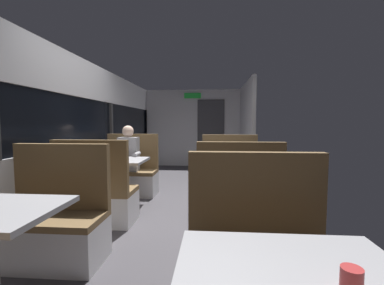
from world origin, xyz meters
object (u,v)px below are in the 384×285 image
Objects in this scene: coffee_cup_primary at (124,157)px; bench_mid_window_facing_entry at (131,176)px; bench_mid_window_facing_end at (97,198)px; bench_front_aisle_facing_entry at (258,272)px; dining_table_rear_aisle at (234,170)px; dining_table_mid_window at (116,166)px; bench_rear_aisle_facing_entry at (230,180)px; bench_rear_aisle_facing_end at (238,207)px; seated_passenger at (129,166)px; bench_near_window_facing_entry at (54,227)px; coffee_cup_secondary at (351,281)px.

bench_mid_window_facing_entry is at bearing 99.91° from coffee_cup_primary.
coffee_cup_primary is (0.13, 0.67, 0.46)m from bench_mid_window_facing_end.
bench_front_aisle_facing_entry is 2.04m from dining_table_rear_aisle.
dining_table_mid_window is 0.82× the size of bench_rear_aisle_facing_entry.
bench_front_aisle_facing_entry is 1.00× the size of bench_rear_aisle_facing_end.
dining_table_mid_window is 0.64m from seated_passenger.
seated_passenger is at bearing 100.99° from coffee_cup_primary.
bench_front_aisle_facing_entry is 1.32m from bench_rear_aisle_facing_end.
bench_rear_aisle_facing_end is (0.00, 1.32, 0.00)m from bench_front_aisle_facing_entry.
bench_near_window_facing_entry reaches higher than coffee_cup_primary.
coffee_cup_primary is at bearing -79.01° from seated_passenger.
dining_table_rear_aisle is at bearing -6.38° from dining_table_mid_window.
bench_rear_aisle_facing_end is at bearing -41.77° from bench_mid_window_facing_entry.
bench_mid_window_facing_end is 1.00× the size of bench_rear_aisle_facing_end.
seated_passenger is 0.71m from coffee_cup_primary.
bench_front_aisle_facing_entry is 2.72m from bench_rear_aisle_facing_entry.
dining_table_mid_window is 1.80m from dining_table_rear_aisle.
coffee_cup_secondary is (0.15, -0.81, 0.46)m from bench_front_aisle_facing_entry.
dining_table_rear_aisle is at bearing -24.80° from seated_passenger.
bench_rear_aisle_facing_end is 1.93m from coffee_cup_primary.
bench_mid_window_facing_entry is at bearing 90.00° from dining_table_mid_window.
bench_near_window_facing_entry is 2.26m from seated_passenger.
dining_table_rear_aisle is at bearing 15.59° from bench_mid_window_facing_end.
bench_mid_window_facing_end is at bearing 173.62° from bench_rear_aisle_facing_end.
dining_table_mid_window is 0.82× the size of bench_rear_aisle_facing_end.
bench_front_aisle_facing_entry is at bearing -58.49° from bench_mid_window_facing_entry.
seated_passenger reaches higher than bench_rear_aisle_facing_end.
bench_rear_aisle_facing_end is (1.79, -0.20, 0.00)m from bench_mid_window_facing_end.
bench_rear_aisle_facing_entry is at bearing 15.59° from dining_table_mid_window.
dining_table_rear_aisle is at bearing 90.00° from bench_rear_aisle_facing_end.
coffee_cup_primary is at bearing 121.08° from coffee_cup_secondary.
coffee_cup_primary is 1.00× the size of coffee_cup_secondary.
bench_mid_window_facing_entry is 12.22× the size of coffee_cup_primary.
bench_mid_window_facing_entry and bench_front_aisle_facing_entry have the same top height.
bench_mid_window_facing_entry reaches higher than coffee_cup_primary.
bench_front_aisle_facing_entry and bench_rear_aisle_facing_entry have the same top height.
bench_rear_aisle_facing_entry is 12.22× the size of coffee_cup_primary.
bench_rear_aisle_facing_entry is (0.00, 1.40, 0.00)m from bench_rear_aisle_facing_end.
coffee_cup_primary is (0.13, -0.73, 0.46)m from bench_mid_window_facing_entry.
seated_passenger reaches higher than bench_mid_window_facing_entry.
bench_mid_window_facing_end is at bearing 90.00° from bench_near_window_facing_entry.
bench_rear_aisle_facing_entry is (1.79, 1.20, 0.00)m from bench_mid_window_facing_end.
dining_table_rear_aisle is 2.84m from coffee_cup_secondary.
bench_near_window_facing_entry is 0.87× the size of seated_passenger.
coffee_cup_primary reaches higher than dining_table_rear_aisle.
bench_rear_aisle_facing_end is (0.00, -0.70, -0.31)m from dining_table_rear_aisle.
bench_front_aisle_facing_entry is 1.22× the size of dining_table_rear_aisle.
seated_passenger reaches higher than coffee_cup_primary.
coffee_cup_secondary is (1.81, -3.01, 0.00)m from coffee_cup_primary.
bench_rear_aisle_facing_entry is at bearing 90.00° from bench_front_aisle_facing_entry.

